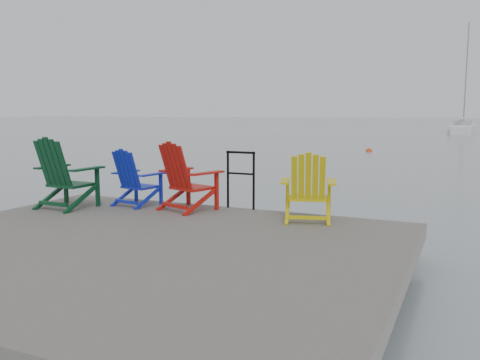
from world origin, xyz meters
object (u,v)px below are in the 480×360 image
at_px(chair_blue, 135,178).
at_px(buoy_b, 369,151).
at_px(chair_red, 186,177).
at_px(chair_green, 64,173).
at_px(handrail, 241,174).
at_px(sailboat_near, 463,130).
at_px(chair_yellow, 308,187).

bearing_deg(chair_blue, buoy_b, 99.13).
bearing_deg(buoy_b, chair_blue, -90.39).
bearing_deg(chair_red, chair_green, -142.71).
distance_m(handrail, chair_red, 0.85).
height_order(chair_blue, chair_red, chair_red).
bearing_deg(chair_green, chair_blue, 39.01).
height_order(chair_blue, sailboat_near, sailboat_near).
relative_size(handrail, chair_yellow, 0.95).
relative_size(chair_yellow, sailboat_near, 0.09).
distance_m(chair_green, chair_yellow, 3.81).
bearing_deg(handrail, chair_red, -145.75).
bearing_deg(buoy_b, chair_red, -87.65).
distance_m(chair_green, chair_blue, 1.09).
distance_m(chair_blue, chair_yellow, 2.89).
relative_size(chair_green, buoy_b, 3.26).
xyz_separation_m(handrail, chair_blue, (-1.66, -0.47, -0.09)).
height_order(chair_green, chair_blue, chair_green).
relative_size(sailboat_near, buoy_b, 32.03).
relative_size(chair_green, sailboat_near, 0.10).
bearing_deg(sailboat_near, handrail, -89.66).
bearing_deg(chair_blue, chair_yellow, 9.48).
bearing_deg(chair_yellow, chair_red, 164.01).
bearing_deg(chair_green, chair_yellow, 12.08).
xyz_separation_m(chair_blue, sailboat_near, (4.11, 47.01, -0.60)).
height_order(chair_red, sailboat_near, sailboat_near).
height_order(sailboat_near, buoy_b, sailboat_near).
bearing_deg(buoy_b, chair_green, -92.80).
bearing_deg(handrail, chair_green, -156.21).
bearing_deg(chair_green, handrail, 26.15).
xyz_separation_m(chair_yellow, sailboat_near, (1.22, 47.01, -0.62)).
bearing_deg(handrail, buoy_b, 94.48).
height_order(handrail, sailboat_near, sailboat_near).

